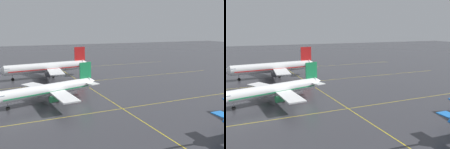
# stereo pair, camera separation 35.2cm
# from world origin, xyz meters

# --- Properties ---
(airliner_second_row) EXTENTS (33.08, 28.21, 10.46)m
(airliner_second_row) POSITION_xyz_m (-16.36, 49.65, 3.57)
(airliner_second_row) COLOR white
(airliner_second_row) RESTS_ON ground
(airliner_third_row) EXTENTS (40.67, 34.84, 12.64)m
(airliner_third_row) POSITION_xyz_m (-10.07, 87.15, 4.32)
(airliner_third_row) COLOR white
(airliner_third_row) RESTS_ON ground
(taxiway_markings) EXTENTS (131.56, 162.40, 0.01)m
(taxiway_markings) POSITION_xyz_m (0.00, 53.36, 0.00)
(taxiway_markings) COLOR yellow
(taxiway_markings) RESTS_ON ground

